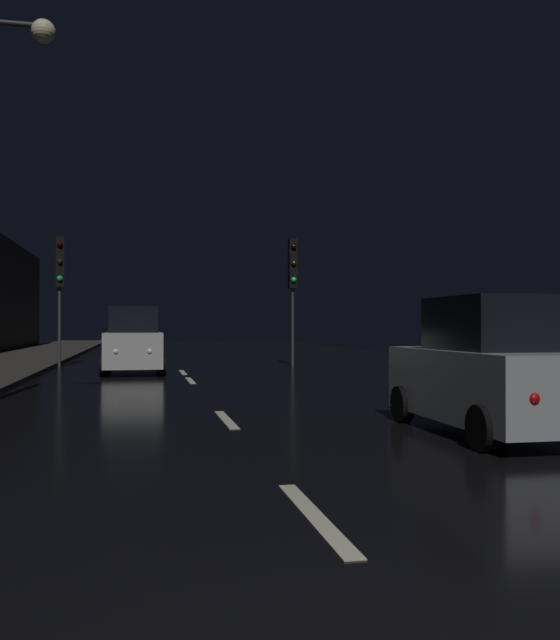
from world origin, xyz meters
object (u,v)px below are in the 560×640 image
object	(u,v)px
traffic_light_far_right	(293,274)
car_approaching_headlights	(134,343)
car_parked_right_near	(490,371)
traffic_light_far_left	(60,272)

from	to	relation	value
traffic_light_far_right	car_approaching_headlights	size ratio (longest dim) A/B	1.13
car_approaching_headlights	car_parked_right_near	size ratio (longest dim) A/B	1.10
traffic_light_far_left	car_parked_right_near	bearing A→B (deg)	14.45
car_parked_right_near	car_approaching_headlights	bearing A→B (deg)	19.98
traffic_light_far_right	car_approaching_headlights	world-z (taller)	traffic_light_far_right
traffic_light_far_left	car_approaching_headlights	distance (m)	5.23
traffic_light_far_right	car_parked_right_near	xyz separation A→B (m)	(-0.80, -16.79, -2.65)
car_approaching_headlights	car_parked_right_near	distance (m)	15.10
traffic_light_far_right	traffic_light_far_left	distance (m)	8.77
traffic_light_far_left	car_approaching_headlights	world-z (taller)	traffic_light_far_left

